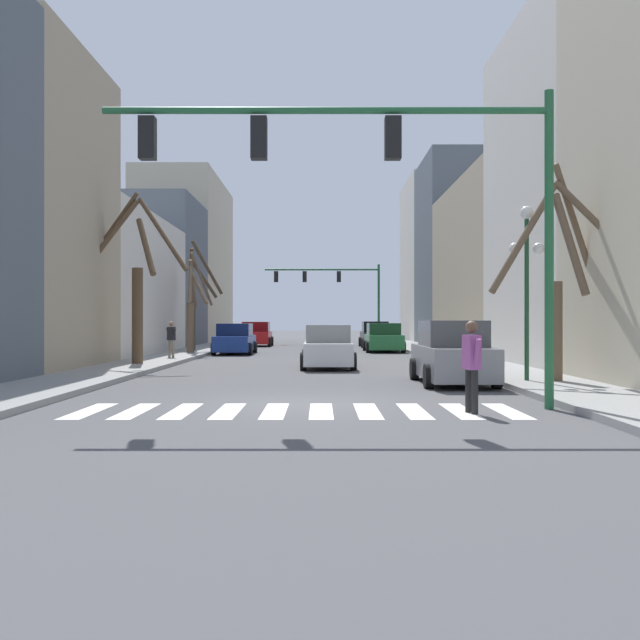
{
  "coord_description": "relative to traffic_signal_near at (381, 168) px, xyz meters",
  "views": [
    {
      "loc": [
        0.43,
        -15.7,
        1.75
      ],
      "look_at": [
        0.33,
        25.7,
        1.8
      ],
      "focal_mm": 42.0,
      "sensor_mm": 36.0,
      "label": 1
    }
  ],
  "objects": [
    {
      "name": "ground_plane",
      "position": [
        -1.6,
        0.91,
        -4.78
      ],
      "size": [
        240.0,
        240.0,
        0.0
      ],
      "primitive_type": "plane",
      "color": "#4C4C4F"
    },
    {
      "name": "sidewalk_right",
      "position": [
        4.87,
        0.91,
        -4.7
      ],
      "size": [
        2.52,
        90.0,
        0.15
      ],
      "color": "gray",
      "rests_on": "ground_plane"
    },
    {
      "name": "building_row_left",
      "position": [
        -12.34,
        26.27,
        0.71
      ],
      "size": [
        6.0,
        60.25,
        13.32
      ],
      "color": "#515B66",
      "rests_on": "ground_plane"
    },
    {
      "name": "building_row_right",
      "position": [
        9.14,
        24.87,
        1.3
      ],
      "size": [
        6.0,
        58.7,
        13.56
      ],
      "color": "#BCB299",
      "rests_on": "ground_plane"
    },
    {
      "name": "crosswalk_stripes",
      "position": [
        -1.6,
        -0.31,
        -4.77
      ],
      "size": [
        8.55,
        2.6,
        0.01
      ],
      "color": "white",
      "rests_on": "ground_plane"
    },
    {
      "name": "traffic_signal_near",
      "position": [
        0.0,
        0.0,
        0.0
      ],
      "size": [
        8.93,
        0.28,
        6.32
      ],
      "color": "#236038",
      "rests_on": "ground_plane"
    },
    {
      "name": "traffic_signal_far",
      "position": [
        -0.02,
        42.93,
        -0.15
      ],
      "size": [
        8.9,
        0.28,
        6.11
      ],
      "color": "#236038",
      "rests_on": "ground_plane"
    },
    {
      "name": "street_lamp_right_corner",
      "position": [
        4.39,
        5.32,
        -1.32
      ],
      "size": [
        0.95,
        0.36,
        4.69
      ],
      "color": "#1E4C2D",
      "rests_on": "sidewalk_right"
    },
    {
      "name": "car_parked_right_near",
      "position": [
        -5.6,
        37.03,
        -3.99
      ],
      "size": [
        2.2,
        4.11,
        1.68
      ],
      "rotation": [
        0.0,
        0.0,
        1.57
      ],
      "color": "red",
      "rests_on": "ground_plane"
    },
    {
      "name": "car_driving_away_lane",
      "position": [
        2.41,
        27.47,
        -4.01
      ],
      "size": [
        2.16,
        4.77,
        1.62
      ],
      "rotation": [
        0.0,
        0.0,
        1.57
      ],
      "color": "#236B38",
      "rests_on": "ground_plane"
    },
    {
      "name": "car_parked_right_mid",
      "position": [
        -0.88,
        13.02,
        -4.03
      ],
      "size": [
        1.98,
        4.86,
        1.6
      ],
      "rotation": [
        0.0,
        0.0,
        1.57
      ],
      "color": "white",
      "rests_on": "ground_plane"
    },
    {
      "name": "car_parked_left_mid",
      "position": [
        2.49,
        35.12,
        -3.98
      ],
      "size": [
        2.0,
        4.88,
        1.71
      ],
      "rotation": [
        0.0,
        0.0,
        1.57
      ],
      "color": "black",
      "rests_on": "ground_plane"
    },
    {
      "name": "car_parked_left_near",
      "position": [
        2.5,
        5.93,
        -3.96
      ],
      "size": [
        1.98,
        4.71,
        1.76
      ],
      "rotation": [
        0.0,
        0.0,
        1.57
      ],
      "color": "gray",
      "rests_on": "ground_plane"
    },
    {
      "name": "car_at_intersection",
      "position": [
        -5.66,
        24.63,
        -4.02
      ],
      "size": [
        2.07,
        4.73,
        1.61
      ],
      "rotation": [
        0.0,
        0.0,
        1.57
      ],
      "color": "navy",
      "rests_on": "ground_plane"
    },
    {
      "name": "pedestrian_crossing_street",
      "position": [
        1.69,
        -0.69,
        -3.74
      ],
      "size": [
        0.31,
        0.75,
        1.75
      ],
      "rotation": [
        0.0,
        0.0,
        1.77
      ],
      "color": "black",
      "rests_on": "ground_plane"
    },
    {
      "name": "pedestrian_on_left_sidewalk",
      "position": [
        -7.68,
        17.88,
        -3.69
      ],
      "size": [
        0.55,
        0.52,
        1.58
      ],
      "rotation": [
        0.0,
        0.0,
        5.53
      ],
      "color": "#7A705B",
      "rests_on": "sidewalk_left"
    },
    {
      "name": "street_tree_right_near",
      "position": [
        5.3,
        5.08,
        -1.89
      ],
      "size": [
        4.39,
        1.76,
        5.84
      ],
      "color": "brown",
      "rests_on": "sidewalk_right"
    },
    {
      "name": "street_tree_right_mid",
      "position": [
        -8.08,
        13.09,
        -1.57
      ],
      "size": [
        4.55,
        2.1,
        6.46
      ],
      "color": "brown",
      "rests_on": "sidewalk_left"
    },
    {
      "name": "street_tree_right_far",
      "position": [
        -7.65,
        23.24,
        -2.19
      ],
      "size": [
        1.28,
        3.86,
        5.12
      ],
      "color": "brown",
      "rests_on": "sidewalk_left"
    },
    {
      "name": "street_tree_left_mid",
      "position": [
        -8.15,
        26.6,
        -1.78
      ],
      "size": [
        2.07,
        2.69,
        6.08
      ],
      "color": "#473828",
      "rests_on": "sidewalk_left"
    }
  ]
}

